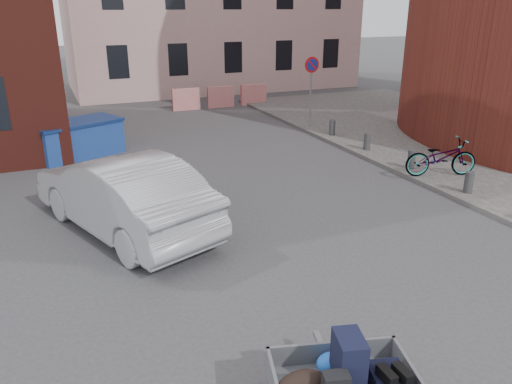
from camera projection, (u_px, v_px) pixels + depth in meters
name	position (u px, v px, depth m)	size (l,w,h in m)	color
ground	(274.00, 262.00, 9.49)	(120.00, 120.00, 0.00)	#38383A
sidewalk	(495.00, 151.00, 16.59)	(9.00, 24.00, 0.12)	#474442
no_parking_sign	(311.00, 77.00, 19.16)	(0.60, 0.09, 2.65)	gray
bollards	(411.00, 159.00, 14.49)	(0.22, 9.02, 0.55)	#3A3A3D
barriers	(221.00, 97.00, 23.78)	(4.70, 0.18, 1.00)	red
dumpster	(77.00, 139.00, 15.99)	(3.08, 2.40, 1.15)	#20449B
silver_car	(123.00, 194.00, 10.59)	(1.77, 5.08, 1.67)	#A7A9AF
bicycle	(441.00, 157.00, 13.80)	(0.70, 2.00, 1.05)	black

